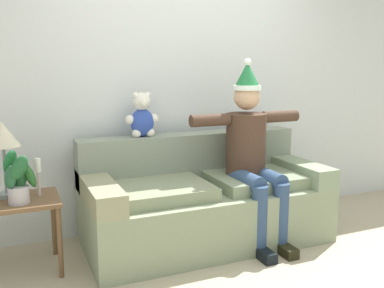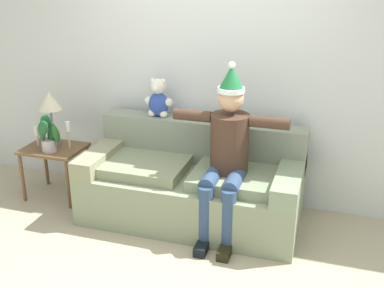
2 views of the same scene
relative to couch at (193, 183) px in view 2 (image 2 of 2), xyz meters
name	(u,v)px [view 2 (image 2 of 2)]	position (x,y,z in m)	size (l,w,h in m)	color
ground_plane	(154,277)	(0.00, -1.01, -0.35)	(10.00, 10.00, 0.00)	tan
back_wall	(210,67)	(0.00, 0.54, 1.00)	(7.00, 0.10, 2.70)	silver
couch	(193,183)	(0.00, 0.00, 0.00)	(2.02, 0.93, 0.89)	gray
person_seated	(227,151)	(0.36, -0.17, 0.44)	(1.02, 0.77, 1.54)	#452F22
teddy_bear	(158,99)	(-0.45, 0.29, 0.71)	(0.29, 0.17, 0.38)	#2E47A6
side_table	(54,155)	(-1.48, -0.02, 0.12)	(0.59, 0.47, 0.55)	brown
table_lamp	(50,103)	(-1.54, 0.07, 0.63)	(0.24, 0.24, 0.55)	gray
potted_plant	(48,135)	(-1.46, -0.12, 0.38)	(0.26, 0.27, 0.39)	#B3ACB0
candle_tall	(37,133)	(-1.65, -0.04, 0.34)	(0.04, 0.04, 0.22)	beige
candle_short	(68,131)	(-1.32, 0.02, 0.38)	(0.04, 0.04, 0.28)	beige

